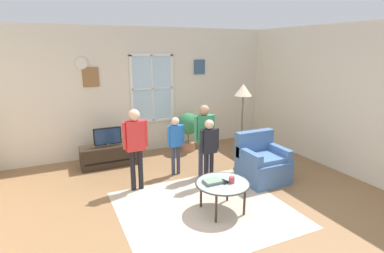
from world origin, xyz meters
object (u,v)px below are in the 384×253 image
at_px(remote_near_books, 225,181).
at_px(remote_near_cup, 222,182).
at_px(book_stack, 213,182).
at_px(person_blue_shirt, 175,139).
at_px(armchair, 262,163).
at_px(floor_lamp, 243,99).
at_px(tv_stand, 109,156).
at_px(person_black_shirt, 209,145).
at_px(person_red_shirt, 135,140).
at_px(cup, 232,180).
at_px(person_green_shirt, 204,132).
at_px(television, 108,136).
at_px(coffee_table, 223,184).
at_px(potted_plant_by_window, 188,127).

xyz_separation_m(remote_near_books, remote_near_cup, (-0.05, -0.01, 0.00)).
bearing_deg(book_stack, person_blue_shirt, 88.88).
distance_m(armchair, floor_lamp, 1.24).
relative_size(tv_stand, person_black_shirt, 0.94).
distance_m(remote_near_books, person_red_shirt, 1.62).
xyz_separation_m(cup, person_green_shirt, (0.22, 1.30, 0.35)).
xyz_separation_m(tv_stand, person_black_shirt, (1.42, -1.66, 0.53)).
distance_m(remote_near_books, person_blue_shirt, 1.56).
relative_size(cup, remote_near_books, 0.69).
bearing_deg(remote_near_books, tv_stand, 116.05).
bearing_deg(person_green_shirt, cup, -99.43).
height_order(book_stack, remote_near_cup, book_stack).
bearing_deg(television, person_blue_shirt, -42.40).
relative_size(book_stack, remote_near_books, 1.89).
height_order(armchair, remote_near_cup, armchair).
distance_m(armchair, cup, 1.30).
xyz_separation_m(tv_stand, person_red_shirt, (0.24, -1.30, 0.66)).
bearing_deg(book_stack, remote_near_books, -11.00).
bearing_deg(person_red_shirt, floor_lamp, -0.57).
relative_size(remote_near_books, remote_near_cup, 1.00).
relative_size(television, book_stack, 2.05).
xyz_separation_m(coffee_table, person_blue_shirt, (-0.11, 1.55, 0.27)).
height_order(remote_near_cup, floor_lamp, floor_lamp).
bearing_deg(coffee_table, armchair, 28.01).
xyz_separation_m(television, coffee_table, (1.18, -2.53, -0.20)).
bearing_deg(person_black_shirt, potted_plant_by_window, 76.68).
bearing_deg(armchair, potted_plant_by_window, 104.31).
bearing_deg(coffee_table, tv_stand, 114.97).
height_order(remote_near_books, person_green_shirt, person_green_shirt).
relative_size(remote_near_cup, person_blue_shirt, 0.13).
xyz_separation_m(remote_near_cup, person_blue_shirt, (-0.11, 1.55, 0.24)).
height_order(television, book_stack, television).
height_order(armchair, person_red_shirt, person_red_shirt).
distance_m(person_green_shirt, potted_plant_by_window, 1.52).
bearing_deg(cup, coffee_table, 153.43).
height_order(book_stack, cup, cup).
xyz_separation_m(tv_stand, television, (0.00, -0.00, 0.41)).
bearing_deg(person_black_shirt, tv_stand, 130.58).
xyz_separation_m(person_black_shirt, potted_plant_by_window, (0.43, 1.82, -0.16)).
bearing_deg(person_red_shirt, armchair, -15.50).
xyz_separation_m(tv_stand, remote_near_books, (1.23, -2.52, 0.25)).
height_order(tv_stand, floor_lamp, floor_lamp).
bearing_deg(book_stack, person_red_shirt, 124.34).
relative_size(person_red_shirt, person_green_shirt, 1.02).
height_order(person_green_shirt, potted_plant_by_window, person_green_shirt).
distance_m(coffee_table, remote_near_books, 0.07).
distance_m(armchair, person_black_shirt, 1.07).
bearing_deg(floor_lamp, potted_plant_by_window, 106.92).
bearing_deg(cup, remote_near_cup, 152.91).
distance_m(person_green_shirt, person_black_shirt, 0.40).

